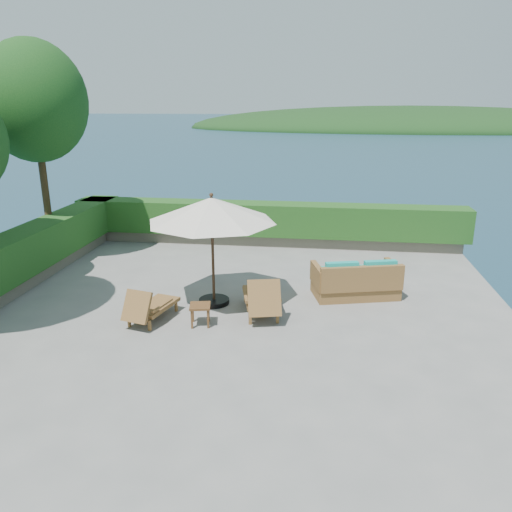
# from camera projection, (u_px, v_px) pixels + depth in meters

# --- Properties ---
(ground) EXTENTS (12.00, 12.00, 0.00)m
(ground) POSITION_uv_depth(u_px,v_px,m) (237.00, 315.00, 10.80)
(ground) COLOR gray
(ground) RESTS_ON ground
(foundation) EXTENTS (12.00, 12.00, 3.00)m
(foundation) POSITION_uv_depth(u_px,v_px,m) (238.00, 378.00, 11.26)
(foundation) COLOR #585246
(foundation) RESTS_ON ocean
(ocean) EXTENTS (600.00, 600.00, 0.00)m
(ocean) POSITION_uv_depth(u_px,v_px,m) (239.00, 432.00, 11.69)
(ocean) COLOR #18374C
(ocean) RESTS_ON ground
(offshore_island) EXTENTS (126.00, 57.60, 12.60)m
(offshore_island) POSITION_uv_depth(u_px,v_px,m) (408.00, 129.00, 140.98)
(offshore_island) COLOR black
(offshore_island) RESTS_ON ocean
(planter_wall_far) EXTENTS (12.00, 0.60, 0.36)m
(planter_wall_far) POSITION_uv_depth(u_px,v_px,m) (267.00, 239.00, 16.04)
(planter_wall_far) COLOR slate
(planter_wall_far) RESTS_ON ground
(hedge_far) EXTENTS (12.40, 0.90, 1.00)m
(hedge_far) POSITION_uv_depth(u_px,v_px,m) (267.00, 219.00, 15.84)
(hedge_far) COLOR #123F14
(hedge_far) RESTS_ON planter_wall_far
(tree_far) EXTENTS (2.80, 2.80, 6.03)m
(tree_far) POSITION_uv_depth(u_px,v_px,m) (34.00, 102.00, 13.28)
(tree_far) COLOR #44301A
(tree_far) RESTS_ON ground
(patio_umbrella) EXTENTS (2.98, 2.98, 2.55)m
(patio_umbrella) POSITION_uv_depth(u_px,v_px,m) (212.00, 211.00, 10.77)
(patio_umbrella) COLOR black
(patio_umbrella) RESTS_ON ground
(lounge_left) EXTENTS (0.90, 1.50, 0.81)m
(lounge_left) POSITION_uv_depth(u_px,v_px,m) (149.00, 306.00, 10.38)
(lounge_left) COLOR brown
(lounge_left) RESTS_ON ground
(lounge_right) EXTENTS (1.04, 1.76, 0.95)m
(lounge_right) POSITION_uv_depth(u_px,v_px,m) (262.00, 298.00, 10.68)
(lounge_right) COLOR brown
(lounge_right) RESTS_ON ground
(side_table) EXTENTS (0.49, 0.49, 0.44)m
(side_table) POSITION_uv_depth(u_px,v_px,m) (200.00, 309.00, 10.20)
(side_table) COLOR brown
(side_table) RESTS_ON ground
(wicker_loveseat) EXTENTS (2.15, 1.47, 0.96)m
(wicker_loveseat) POSITION_uv_depth(u_px,v_px,m) (356.00, 282.00, 11.69)
(wicker_loveseat) COLOR brown
(wicker_loveseat) RESTS_ON ground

